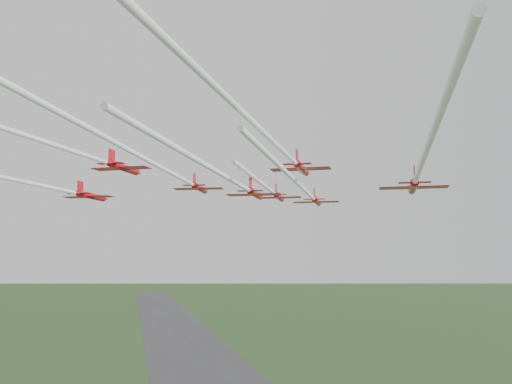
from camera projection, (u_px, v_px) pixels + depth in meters
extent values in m
cube|color=#37373A|center=(183.00, 341.00, 280.68)|extent=(38.00, 900.00, 0.04)
cylinder|color=red|center=(279.00, 197.00, 113.08)|extent=(4.32, 8.38, 1.11)
cone|color=red|center=(282.00, 200.00, 118.17)|extent=(1.73, 2.11, 1.11)
cone|color=red|center=(275.00, 194.00, 108.28)|extent=(1.40, 1.51, 1.01)
ellipsoid|color=black|center=(280.00, 196.00, 115.11)|extent=(0.76, 1.05, 0.32)
cube|color=red|center=(278.00, 198.00, 112.26)|extent=(9.25, 5.84, 0.10)
cube|color=red|center=(276.00, 195.00, 109.22)|extent=(4.21, 2.67, 0.08)
cube|color=red|center=(276.00, 189.00, 109.55)|extent=(0.79, 1.72, 2.03)
cylinder|color=white|center=(258.00, 181.00, 89.93)|extent=(14.48, 33.92, 0.61)
cylinder|color=red|center=(200.00, 188.00, 102.27)|extent=(3.92, 8.34, 1.10)
cone|color=red|center=(206.00, 191.00, 107.32)|extent=(1.64, 2.06, 1.10)
cone|color=red|center=(193.00, 184.00, 97.52)|extent=(1.34, 1.46, 1.00)
ellipsoid|color=black|center=(202.00, 187.00, 104.28)|extent=(0.72, 1.03, 0.32)
cube|color=red|center=(198.00, 189.00, 101.46)|extent=(9.13, 5.43, 0.10)
cube|color=red|center=(194.00, 185.00, 98.45)|extent=(4.16, 2.48, 0.08)
cube|color=red|center=(195.00, 179.00, 98.78)|extent=(0.71, 1.72, 1.99)
cylinder|color=white|center=(132.00, 152.00, 68.31)|extent=(20.43, 55.01, 0.60)
cylinder|color=red|center=(317.00, 201.00, 101.24)|extent=(4.09, 7.46, 1.00)
cone|color=red|center=(319.00, 204.00, 105.78)|extent=(1.59, 1.90, 1.00)
cone|color=red|center=(314.00, 199.00, 96.95)|extent=(1.28, 1.37, 0.91)
ellipsoid|color=black|center=(318.00, 200.00, 103.05)|extent=(0.70, 0.95, 0.29)
cube|color=red|center=(316.00, 202.00, 100.50)|extent=(8.27, 5.44, 0.09)
cube|color=red|center=(314.00, 199.00, 97.79)|extent=(3.77, 2.49, 0.07)
cube|color=red|center=(314.00, 193.00, 98.09)|extent=(0.76, 1.53, 1.82)
cylinder|color=white|center=(290.00, 176.00, 70.91)|extent=(22.10, 48.24, 0.55)
cylinder|color=red|center=(91.00, 196.00, 94.22)|extent=(4.44, 7.77, 1.05)
cone|color=red|center=(106.00, 199.00, 98.97)|extent=(1.69, 2.00, 1.05)
cone|color=red|center=(76.00, 193.00, 89.76)|extent=(1.35, 1.44, 0.95)
ellipsoid|color=black|center=(97.00, 195.00, 96.11)|extent=(0.75, 0.99, 0.31)
cube|color=red|center=(89.00, 197.00, 93.46)|extent=(8.64, 5.86, 0.10)
cube|color=red|center=(79.00, 193.00, 90.63)|extent=(3.94, 2.68, 0.08)
cube|color=red|center=(80.00, 187.00, 90.94)|extent=(0.83, 1.59, 1.91)
cylinder|color=white|center=(1.00, 177.00, 72.43)|extent=(15.54, 31.66, 0.57)
cylinder|color=red|center=(255.00, 194.00, 89.61)|extent=(4.28, 8.04, 1.07)
cone|color=red|center=(261.00, 197.00, 94.51)|extent=(1.68, 2.04, 1.07)
cone|color=red|center=(249.00, 190.00, 85.01)|extent=(1.36, 1.46, 0.98)
ellipsoid|color=black|center=(258.00, 193.00, 91.56)|extent=(0.74, 1.01, 0.31)
cube|color=red|center=(254.00, 195.00, 88.82)|extent=(8.89, 5.74, 0.10)
cube|color=red|center=(250.00, 191.00, 85.91)|extent=(4.05, 2.63, 0.08)
cube|color=red|center=(251.00, 184.00, 86.23)|extent=(0.79, 1.65, 1.95)
cylinder|color=white|center=(203.00, 163.00, 61.60)|extent=(19.23, 43.36, 0.59)
cylinder|color=red|center=(413.00, 186.00, 82.68)|extent=(5.00, 8.94, 1.20)
cone|color=red|center=(411.00, 191.00, 88.13)|extent=(1.92, 2.29, 1.20)
cone|color=red|center=(415.00, 182.00, 77.54)|extent=(1.54, 1.65, 1.09)
ellipsoid|color=black|center=(412.00, 185.00, 84.85)|extent=(0.85, 1.14, 0.35)
cube|color=red|center=(414.00, 188.00, 81.80)|extent=(9.92, 6.62, 0.11)
cube|color=red|center=(415.00, 183.00, 78.55)|extent=(4.52, 3.03, 0.09)
cube|color=red|center=(414.00, 174.00, 78.90)|extent=(0.93, 1.83, 2.19)
cylinder|color=white|center=(431.00, 140.00, 50.71)|extent=(23.39, 49.46, 0.66)
cylinder|color=red|center=(124.00, 168.00, 78.30)|extent=(4.34, 7.32, 1.00)
cone|color=red|center=(139.00, 173.00, 82.78)|extent=(1.62, 1.90, 1.00)
cone|color=red|center=(108.00, 162.00, 74.09)|extent=(1.30, 1.38, 0.90)
ellipsoid|color=black|center=(130.00, 167.00, 80.09)|extent=(0.73, 0.94, 0.29)
cube|color=red|center=(121.00, 168.00, 77.58)|extent=(8.17, 5.68, 0.09)
cube|color=red|center=(111.00, 163.00, 74.91)|extent=(3.72, 2.60, 0.07)
cube|color=red|center=(112.00, 156.00, 75.21)|extent=(0.81, 1.50, 1.81)
cylinder|color=red|center=(302.00, 168.00, 75.87)|extent=(4.25, 7.29, 0.99)
cone|color=red|center=(307.00, 173.00, 80.33)|extent=(1.60, 1.89, 0.99)
cone|color=red|center=(296.00, 163.00, 71.68)|extent=(1.28, 1.36, 0.90)
ellipsoid|color=black|center=(304.00, 168.00, 77.65)|extent=(0.71, 0.93, 0.29)
cube|color=red|center=(301.00, 169.00, 75.15)|extent=(8.12, 5.58, 0.09)
cube|color=red|center=(297.00, 164.00, 72.50)|extent=(3.70, 2.55, 0.07)
cube|color=red|center=(297.00, 157.00, 72.79)|extent=(0.79, 1.49, 1.80)
cylinder|color=white|center=(245.00, 115.00, 48.03)|extent=(21.67, 43.42, 0.54)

